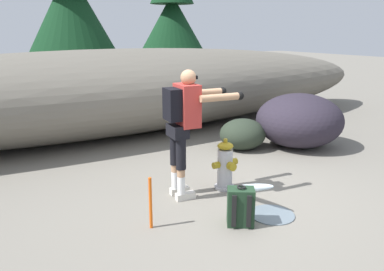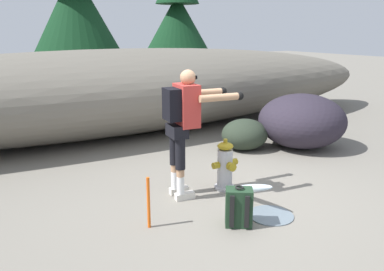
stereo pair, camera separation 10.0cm
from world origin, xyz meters
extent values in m
cube|color=slate|center=(0.00, 0.00, -0.02)|extent=(56.00, 56.00, 0.04)
ellipsoid|color=#666056|center=(0.00, 3.96, 0.89)|extent=(14.44, 3.20, 1.78)
cylinder|color=#B2B2B7|center=(0.14, 0.16, 0.02)|extent=(0.28, 0.28, 0.04)
cylinder|color=#B2B2B7|center=(0.14, 0.16, 0.31)|extent=(0.21, 0.21, 0.53)
ellipsoid|color=#9E8419|center=(0.14, 0.16, 0.62)|extent=(0.22, 0.22, 0.10)
cylinder|color=#9E8419|center=(0.14, 0.16, 0.70)|extent=(0.06, 0.06, 0.05)
cylinder|color=#9E8419|center=(-0.01, 0.16, 0.37)|extent=(0.09, 0.09, 0.09)
cylinder|color=#9E8419|center=(0.29, 0.16, 0.37)|extent=(0.09, 0.09, 0.09)
cylinder|color=#9E8419|center=(0.14, 0.01, 0.37)|extent=(0.11, 0.09, 0.11)
ellipsoid|color=silver|center=(0.14, -0.40, 0.21)|extent=(0.10, 0.85, 0.42)
cylinder|color=slate|center=(0.14, -0.80, 0.01)|extent=(0.54, 0.54, 0.01)
cube|color=beige|center=(-0.50, 0.33, 0.04)|extent=(0.27, 0.13, 0.09)
cylinder|color=white|center=(-0.56, 0.34, 0.21)|extent=(0.10, 0.10, 0.24)
cylinder|color=tan|center=(-0.56, 0.34, 0.38)|extent=(0.10, 0.10, 0.10)
cylinder|color=black|center=(-0.56, 0.34, 0.65)|extent=(0.13, 0.13, 0.43)
cube|color=beige|center=(-0.52, 0.14, 0.04)|extent=(0.27, 0.13, 0.09)
cylinder|color=white|center=(-0.58, 0.14, 0.21)|extent=(0.10, 0.10, 0.24)
cylinder|color=tan|center=(-0.58, 0.14, 0.38)|extent=(0.10, 0.10, 0.10)
cylinder|color=black|center=(-0.58, 0.14, 0.65)|extent=(0.13, 0.13, 0.43)
cube|color=black|center=(-0.57, 0.24, 0.91)|extent=(0.23, 0.34, 0.16)
cube|color=#B2332D|center=(-0.44, 0.23, 1.23)|extent=(0.28, 0.38, 0.54)
cube|color=black|center=(-0.63, 0.25, 1.26)|extent=(0.19, 0.30, 0.40)
sphere|color=tan|center=(-0.42, 0.23, 1.58)|extent=(0.20, 0.20, 0.20)
cube|color=black|center=(-0.33, 0.22, 1.59)|extent=(0.04, 0.15, 0.04)
cylinder|color=tan|center=(-0.04, 0.41, 1.34)|extent=(0.59, 0.15, 0.09)
sphere|color=black|center=(0.22, 0.38, 1.34)|extent=(0.11, 0.11, 0.11)
cylinder|color=tan|center=(-0.09, -0.03, 1.34)|extent=(0.59, 0.15, 0.09)
sphere|color=black|center=(0.18, -0.06, 1.34)|extent=(0.11, 0.11, 0.11)
cube|color=#1E3823|center=(-0.34, -0.79, 0.22)|extent=(0.36, 0.33, 0.44)
cube|color=#1E3823|center=(-0.27, -0.68, 0.15)|extent=(0.21, 0.17, 0.20)
torus|color=black|center=(-0.34, -0.79, 0.46)|extent=(0.10, 0.10, 0.02)
cube|color=black|center=(-0.47, -0.84, 0.22)|extent=(0.06, 0.05, 0.37)
cube|color=black|center=(-0.33, -0.93, 0.22)|extent=(0.06, 0.05, 0.37)
ellipsoid|color=#2A2430|center=(2.55, 1.10, 0.51)|extent=(2.22, 2.21, 1.01)
ellipsoid|color=#273125|center=(1.53, 1.51, 0.29)|extent=(1.05, 0.99, 0.58)
cylinder|color=#47331E|center=(0.05, 7.11, 0.65)|extent=(0.31, 0.31, 1.30)
cone|color=#0F3319|center=(0.05, 7.11, 2.53)|extent=(2.62, 2.62, 2.45)
cylinder|color=#47331E|center=(4.45, 9.48, 0.65)|extent=(0.30, 0.30, 1.30)
cone|color=#0F3319|center=(4.45, 9.48, 2.38)|extent=(2.52, 2.52, 2.17)
cylinder|color=#E55914|center=(-1.24, -0.32, 0.30)|extent=(0.04, 0.04, 0.60)
camera|label=1|loc=(-2.92, -3.94, 2.15)|focal=36.41mm
camera|label=2|loc=(-2.83, -3.99, 2.15)|focal=36.41mm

